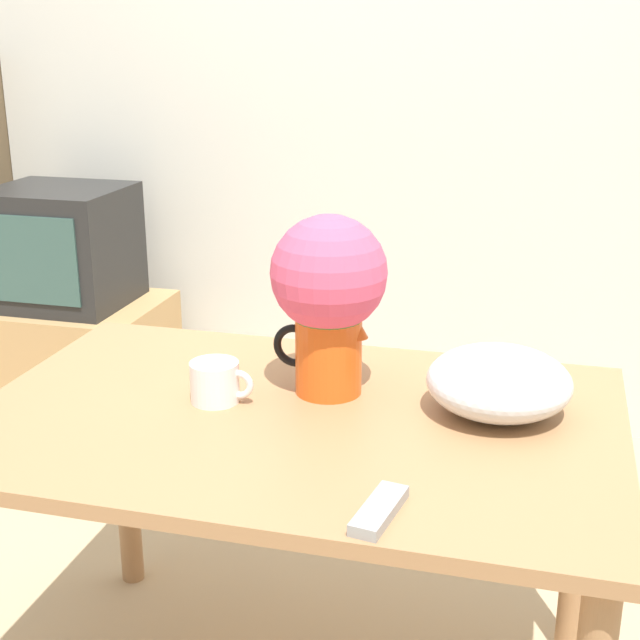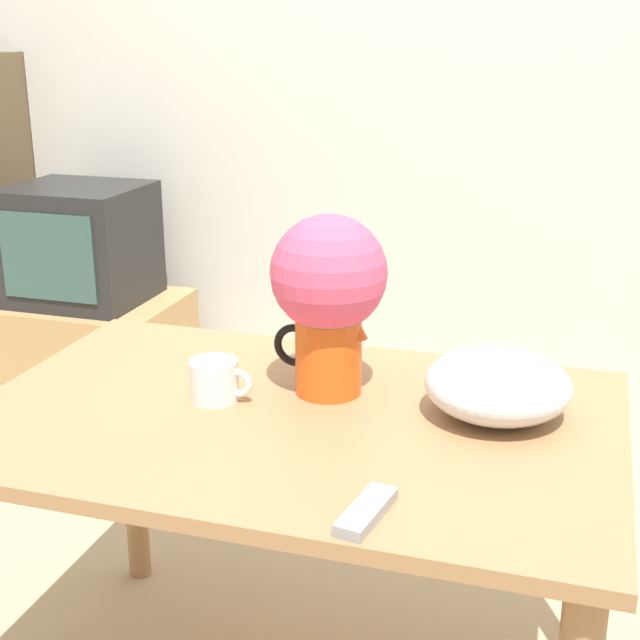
{
  "view_description": "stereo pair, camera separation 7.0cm",
  "coord_description": "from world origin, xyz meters",
  "px_view_note": "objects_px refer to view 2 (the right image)",
  "views": [
    {
      "loc": [
        0.52,
        -1.59,
        1.46
      ],
      "look_at": [
        0.07,
        0.08,
        0.88
      ],
      "focal_mm": 50.0,
      "sensor_mm": 36.0,
      "label": 1
    },
    {
      "loc": [
        0.59,
        -1.58,
        1.46
      ],
      "look_at": [
        0.07,
        0.08,
        0.88
      ],
      "focal_mm": 50.0,
      "sensor_mm": 36.0,
      "label": 2
    }
  ],
  "objects_px": {
    "flower_vase": "(329,291)",
    "coffee_mug": "(216,380)",
    "tv_set": "(80,244)",
    "white_bowl": "(498,385)"
  },
  "relations": [
    {
      "from": "flower_vase",
      "to": "coffee_mug",
      "type": "xyz_separation_m",
      "value": [
        -0.21,
        -0.11,
        -0.18
      ]
    },
    {
      "from": "tv_set",
      "to": "white_bowl",
      "type": "bearing_deg",
      "value": -35.02
    },
    {
      "from": "coffee_mug",
      "to": "tv_set",
      "type": "xyz_separation_m",
      "value": [
        -1.09,
        1.25,
        -0.08
      ]
    },
    {
      "from": "coffee_mug",
      "to": "tv_set",
      "type": "distance_m",
      "value": 1.66
    },
    {
      "from": "tv_set",
      "to": "flower_vase",
      "type": "bearing_deg",
      "value": -41.25
    },
    {
      "from": "tv_set",
      "to": "coffee_mug",
      "type": "bearing_deg",
      "value": -48.81
    },
    {
      "from": "coffee_mug",
      "to": "white_bowl",
      "type": "relative_size",
      "value": 0.47
    },
    {
      "from": "white_bowl",
      "to": "tv_set",
      "type": "xyz_separation_m",
      "value": [
        -1.65,
        1.16,
        -0.1
      ]
    },
    {
      "from": "flower_vase",
      "to": "white_bowl",
      "type": "height_order",
      "value": "flower_vase"
    },
    {
      "from": "flower_vase",
      "to": "coffee_mug",
      "type": "distance_m",
      "value": 0.29
    }
  ]
}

